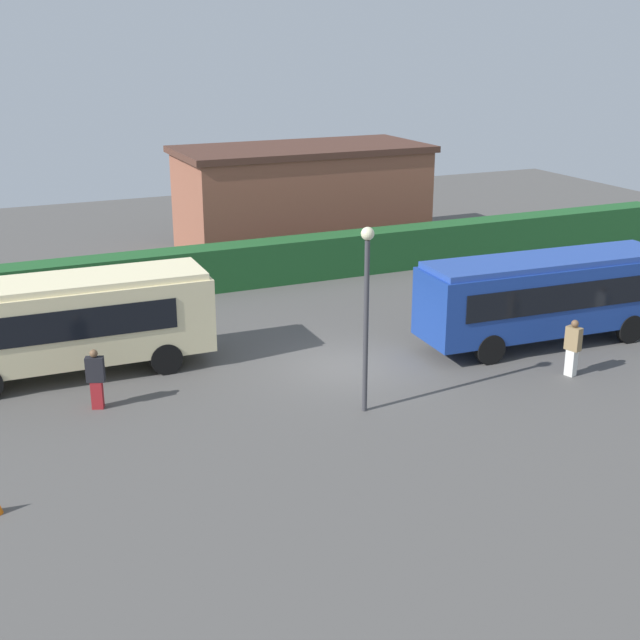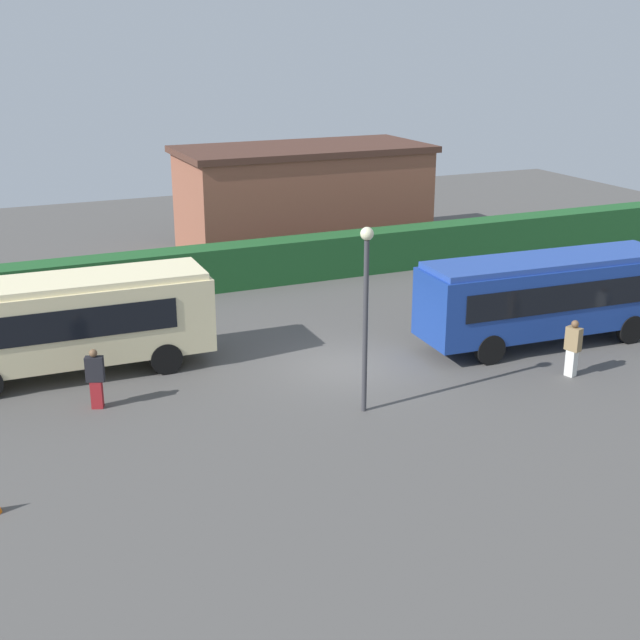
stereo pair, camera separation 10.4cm
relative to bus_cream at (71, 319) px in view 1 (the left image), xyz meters
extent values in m
plane|color=#514F4C|center=(7.91, -2.90, -1.78)|extent=(64.00, 64.00, 0.00)
cube|color=beige|center=(-0.01, 0.00, -0.06)|extent=(8.56, 2.61, 2.33)
cube|color=#F8E8B2|center=(-0.01, 0.00, 1.20)|extent=(8.30, 2.41, 0.20)
cube|color=black|center=(-0.28, 1.24, 0.21)|extent=(6.63, 0.18, 0.93)
cube|color=black|center=(-0.33, -1.22, 0.21)|extent=(6.63, 0.18, 0.93)
cube|color=black|center=(4.26, -0.09, 0.21)|extent=(0.08, 1.99, 0.98)
cube|color=silver|center=(4.26, -0.09, 0.92)|extent=(0.07, 1.34, 0.28)
cylinder|color=black|center=(2.65, 1.06, -1.28)|extent=(1.01, 0.30, 1.00)
cylinder|color=black|center=(2.61, -1.17, -1.28)|extent=(1.01, 0.30, 1.00)
sphere|color=silver|center=(4.29, 0.57, -0.88)|extent=(0.22, 0.22, 0.22)
sphere|color=silver|center=(4.26, -0.76, -0.88)|extent=(0.22, 0.22, 0.22)
cube|color=navy|center=(15.11, -3.64, -0.09)|extent=(9.04, 2.77, 2.27)
cube|color=#2747A0|center=(15.11, -3.64, 1.15)|extent=(8.76, 2.57, 0.20)
cube|color=black|center=(14.87, -2.45, 0.18)|extent=(6.96, 0.39, 0.91)
cube|color=black|center=(14.75, -4.79, 0.18)|extent=(6.96, 0.39, 0.91)
cylinder|color=black|center=(17.93, -2.72, -1.28)|extent=(1.01, 0.33, 1.00)
cylinder|color=black|center=(17.82, -4.84, -1.28)|extent=(1.01, 0.33, 1.00)
cylinder|color=black|center=(12.39, -2.44, -1.28)|extent=(1.01, 0.33, 1.00)
cylinder|color=black|center=(12.29, -4.55, -1.28)|extent=(1.01, 0.33, 1.00)
sphere|color=silver|center=(19.63, -3.23, -0.88)|extent=(0.22, 0.22, 0.22)
cube|color=maroon|center=(0.18, -2.92, -1.37)|extent=(0.38, 0.34, 0.82)
cube|color=black|center=(0.18, -2.92, -0.60)|extent=(0.56, 0.42, 0.72)
sphere|color=brown|center=(0.18, -2.92, -0.12)|extent=(0.23, 0.23, 0.23)
cube|color=silver|center=(14.02, -6.40, -1.36)|extent=(0.31, 0.36, 0.84)
cube|color=olive|center=(14.02, -6.40, -0.57)|extent=(0.38, 0.52, 0.74)
sphere|color=brown|center=(14.02, -6.40, -0.08)|extent=(0.23, 0.23, 0.23)
cube|color=#1F5527|center=(7.91, 7.11, -0.87)|extent=(44.00, 1.36, 1.82)
cube|color=brown|center=(12.96, 12.53, 0.56)|extent=(11.62, 5.49, 4.67)
cube|color=#4C2D23|center=(12.96, 12.53, 3.04)|extent=(12.08, 5.71, 0.30)
cylinder|color=#38383D|center=(7.00, -6.13, 0.67)|extent=(0.14, 0.14, 4.90)
sphere|color=beige|center=(7.00, -6.13, 3.31)|extent=(0.36, 0.36, 0.36)
camera|label=1|loc=(-3.04, -25.61, 8.27)|focal=47.75mm
camera|label=2|loc=(-2.94, -25.65, 8.27)|focal=47.75mm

